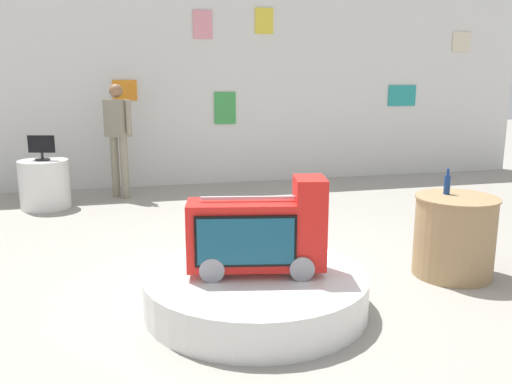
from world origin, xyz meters
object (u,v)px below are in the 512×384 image
(tv_on_left_rear, at_px, (42,147))
(bottle_on_side_table, at_px, (447,184))
(side_table_round, at_px, (454,235))
(display_pedestal_left_rear, at_px, (45,184))
(shopper_browsing_near_truck, at_px, (118,132))
(novelty_firetruck_tv, at_px, (259,235))
(main_display_pedestal, at_px, (256,291))

(tv_on_left_rear, bearing_deg, bottle_on_side_table, -41.64)
(tv_on_left_rear, relative_size, side_table_round, 0.48)
(side_table_round, distance_m, bottle_on_side_table, 0.49)
(display_pedestal_left_rear, xyz_separation_m, side_table_round, (4.07, -3.71, 0.05))
(display_pedestal_left_rear, relative_size, shopper_browsing_near_truck, 0.40)
(novelty_firetruck_tv, relative_size, tv_on_left_rear, 3.08)
(novelty_firetruck_tv, distance_m, bottle_on_side_table, 1.98)
(side_table_round, bearing_deg, main_display_pedestal, -171.62)
(novelty_firetruck_tv, relative_size, bottle_on_side_table, 4.63)
(novelty_firetruck_tv, bearing_deg, side_table_round, 8.79)
(novelty_firetruck_tv, height_order, side_table_round, novelty_firetruck_tv)
(main_display_pedestal, height_order, novelty_firetruck_tv, novelty_firetruck_tv)
(novelty_firetruck_tv, bearing_deg, bottle_on_side_table, 12.42)
(shopper_browsing_near_truck, bearing_deg, tv_on_left_rear, -157.45)
(display_pedestal_left_rear, height_order, side_table_round, side_table_round)
(main_display_pedestal, xyz_separation_m, shopper_browsing_near_truck, (-1.05, 4.43, 0.86))
(display_pedestal_left_rear, bearing_deg, tv_on_left_rear, -73.73)
(shopper_browsing_near_truck, bearing_deg, bottle_on_side_table, -53.29)
(tv_on_left_rear, distance_m, shopper_browsing_near_truck, 1.13)
(side_table_round, height_order, bottle_on_side_table, bottle_on_side_table)
(main_display_pedestal, distance_m, bottle_on_side_table, 2.11)
(main_display_pedestal, distance_m, tv_on_left_rear, 4.57)
(tv_on_left_rear, height_order, side_table_round, tv_on_left_rear)
(main_display_pedestal, distance_m, shopper_browsing_near_truck, 4.64)
(novelty_firetruck_tv, bearing_deg, shopper_browsing_near_truck, 103.58)
(display_pedestal_left_rear, bearing_deg, main_display_pedestal, -62.41)
(novelty_firetruck_tv, xyz_separation_m, shopper_browsing_near_truck, (-1.07, 4.44, 0.39))
(tv_on_left_rear, xyz_separation_m, bottle_on_side_table, (4.04, -3.59, -0.02))
(display_pedestal_left_rear, relative_size, bottle_on_side_table, 2.81)
(tv_on_left_rear, bearing_deg, display_pedestal_left_rear, 106.27)
(main_display_pedestal, xyz_separation_m, bottle_on_side_table, (1.94, 0.41, 0.71))
(novelty_firetruck_tv, distance_m, side_table_round, 2.00)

